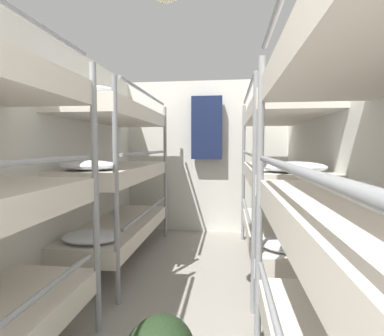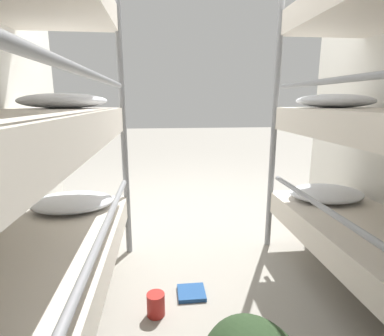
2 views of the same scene
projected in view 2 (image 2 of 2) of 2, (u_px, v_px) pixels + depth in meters
The scene contains 4 objects.
ground_plane at pixel (192, 219), 2.89m from camera, with size 20.00×20.00×0.00m, color gray.
bunk_stack_right_near at pixel (17, 129), 1.20m from camera, with size 0.67×1.89×1.87m.
tin_can at pixel (156, 304), 1.59m from camera, with size 0.10×0.10×0.12m.
floor_book at pixel (191, 293), 1.77m from camera, with size 0.16×0.16×0.02m.
Camera 2 is at (0.29, 2.70, 1.12)m, focal length 28.00 mm.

